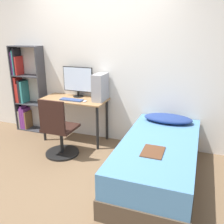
# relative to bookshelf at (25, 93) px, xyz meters

# --- Properties ---
(ground_plane) EXTENTS (14.00, 14.00, 0.00)m
(ground_plane) POSITION_rel_bookshelf_xyz_m (1.50, -1.24, -0.72)
(ground_plane) COLOR brown
(wall_back) EXTENTS (8.00, 0.05, 2.50)m
(wall_back) POSITION_rel_bookshelf_xyz_m (1.50, 0.15, 0.53)
(wall_back) COLOR silver
(wall_back) RESTS_ON ground_plane
(desk) EXTENTS (1.11, 0.52, 0.75)m
(desk) POSITION_rel_bookshelf_xyz_m (1.12, -0.13, -0.09)
(desk) COLOR #997047
(desk) RESTS_ON ground_plane
(bookshelf) EXTENTS (0.59, 0.25, 1.59)m
(bookshelf) POSITION_rel_bookshelf_xyz_m (0.00, 0.00, 0.00)
(bookshelf) COLOR #38383D
(bookshelf) RESTS_ON ground_plane
(office_chair) EXTENTS (0.52, 0.52, 0.92)m
(office_chair) POSITION_rel_bookshelf_xyz_m (1.16, -0.74, -0.36)
(office_chair) COLOR black
(office_chair) RESTS_ON ground_plane
(bed) EXTENTS (0.94, 1.96, 0.54)m
(bed) POSITION_rel_bookshelf_xyz_m (2.69, -0.86, -0.45)
(bed) COLOR #4C3D2D
(bed) RESTS_ON ground_plane
(pillow) EXTENTS (0.71, 0.36, 0.11)m
(pillow) POSITION_rel_bookshelf_xyz_m (2.69, -0.14, -0.12)
(pillow) COLOR navy
(pillow) RESTS_ON bed
(magazine) EXTENTS (0.24, 0.32, 0.01)m
(magazine) POSITION_rel_bookshelf_xyz_m (2.67, -1.17, -0.17)
(magazine) COLOR #56331E
(magazine) RESTS_ON bed
(monitor) EXTENTS (0.54, 0.18, 0.51)m
(monitor) POSITION_rel_bookshelf_xyz_m (1.12, 0.02, 0.31)
(monitor) COLOR black
(monitor) RESTS_ON desk
(keyboard) EXTENTS (0.39, 0.13, 0.02)m
(keyboard) POSITION_rel_bookshelf_xyz_m (1.12, -0.24, 0.04)
(keyboard) COLOR #33477A
(keyboard) RESTS_ON desk
(pc_tower) EXTENTS (0.17, 0.34, 0.44)m
(pc_tower) POSITION_rel_bookshelf_xyz_m (1.57, -0.07, 0.25)
(pc_tower) COLOR #99999E
(pc_tower) RESTS_ON desk
(mouse) EXTENTS (0.06, 0.09, 0.02)m
(mouse) POSITION_rel_bookshelf_xyz_m (1.37, -0.24, 0.04)
(mouse) COLOR silver
(mouse) RESTS_ON desk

